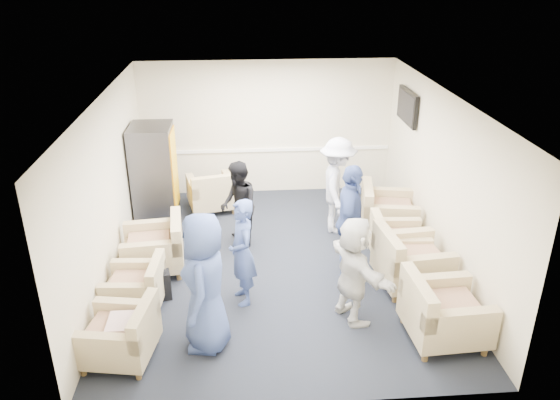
{
  "coord_description": "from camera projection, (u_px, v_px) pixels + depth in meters",
  "views": [
    {
      "loc": [
        -0.55,
        -7.51,
        4.49
      ],
      "look_at": [
        0.04,
        0.2,
        1.03
      ],
      "focal_mm": 35.0,
      "sensor_mm": 36.0,
      "label": 1
    }
  ],
  "objects": [
    {
      "name": "vending_machine",
      "position": [
        155.0,
        175.0,
        9.77
      ],
      "size": [
        0.74,
        0.86,
        1.82
      ],
      "color": "#4A4A51",
      "rests_on": "floor"
    },
    {
      "name": "armchair_right_midfar",
      "position": [
        395.0,
        244.0,
        8.62
      ],
      "size": [
        0.87,
        0.87,
        0.66
      ],
      "rotation": [
        0.0,
        0.0,
        1.51
      ],
      "color": "tan",
      "rests_on": "floor"
    },
    {
      "name": "armchair_right_midnear",
      "position": [
        408.0,
        263.0,
        8.0
      ],
      "size": [
        1.04,
        1.04,
        0.76
      ],
      "rotation": [
        0.0,
        0.0,
        1.67
      ],
      "color": "tan",
      "rests_on": "floor"
    },
    {
      "name": "person_back_left",
      "position": [
        238.0,
        206.0,
        8.96
      ],
      "size": [
        0.69,
        0.81,
        1.49
      ],
      "primitive_type": "imported",
      "rotation": [
        0.0,
        0.0,
        -1.39
      ],
      "color": "black",
      "rests_on": "floor"
    },
    {
      "name": "armchair_corner",
      "position": [
        212.0,
        194.0,
        10.42
      ],
      "size": [
        1.03,
        1.03,
        0.69
      ],
      "rotation": [
        0.0,
        0.0,
        3.37
      ],
      "color": "tan",
      "rests_on": "floor"
    },
    {
      "name": "left_wall",
      "position": [
        108.0,
        191.0,
        7.98
      ],
      "size": [
        0.02,
        6.0,
        2.7
      ],
      "primitive_type": "cube",
      "color": "beige",
      "rests_on": "floor"
    },
    {
      "name": "armchair_right_far",
      "position": [
        385.0,
        213.0,
        9.56
      ],
      "size": [
        1.08,
        1.08,
        0.75
      ],
      "rotation": [
        0.0,
        0.0,
        1.4
      ],
      "color": "tan",
      "rests_on": "floor"
    },
    {
      "name": "person_front_left",
      "position": [
        205.0,
        283.0,
        6.55
      ],
      "size": [
        0.67,
        0.94,
        1.81
      ],
      "primitive_type": "imported",
      "rotation": [
        0.0,
        0.0,
        -1.68
      ],
      "color": "#3C5090",
      "rests_on": "floor"
    },
    {
      "name": "person_mid_right",
      "position": [
        350.0,
        222.0,
        8.1
      ],
      "size": [
        0.69,
        1.12,
        1.77
      ],
      "primitive_type": "imported",
      "rotation": [
        0.0,
        0.0,
        1.31
      ],
      "color": "#3C5090",
      "rests_on": "floor"
    },
    {
      "name": "person_front_right",
      "position": [
        354.0,
        270.0,
        7.11
      ],
      "size": [
        0.88,
        1.46,
        1.5
      ],
      "primitive_type": "imported",
      "rotation": [
        0.0,
        0.0,
        1.91
      ],
      "color": "silver",
      "rests_on": "floor"
    },
    {
      "name": "person_mid_left",
      "position": [
        242.0,
        252.0,
        7.48
      ],
      "size": [
        0.5,
        0.64,
        1.55
      ],
      "primitive_type": "imported",
      "rotation": [
        0.0,
        0.0,
        -1.33
      ],
      "color": "#3C5090",
      "rests_on": "floor"
    },
    {
      "name": "armchair_left_mid",
      "position": [
        138.0,
        288.0,
        7.53
      ],
      "size": [
        0.82,
        0.82,
        0.61
      ],
      "rotation": [
        0.0,
        0.0,
        -1.64
      ],
      "color": "tan",
      "rests_on": "floor"
    },
    {
      "name": "ceiling",
      "position": [
        278.0,
        97.0,
        7.61
      ],
      "size": [
        6.0,
        6.0,
        0.0
      ],
      "primitive_type": "plane",
      "rotation": [
        3.14,
        0.0,
        0.0
      ],
      "color": "silver",
      "rests_on": "back_wall"
    },
    {
      "name": "person_back_right",
      "position": [
        337.0,
        186.0,
        9.44
      ],
      "size": [
        0.78,
        1.18,
        1.71
      ],
      "primitive_type": "imported",
      "rotation": [
        0.0,
        0.0,
        1.44
      ],
      "color": "white",
      "rests_on": "floor"
    },
    {
      "name": "floor",
      "position": [
        278.0,
        264.0,
        8.71
      ],
      "size": [
        6.0,
        6.0,
        0.0
      ],
      "primitive_type": "plane",
      "color": "black",
      "rests_on": "ground"
    },
    {
      "name": "armchair_left_far",
      "position": [
        157.0,
        249.0,
        8.43
      ],
      "size": [
        0.99,
        0.99,
        0.72
      ],
      "rotation": [
        0.0,
        0.0,
        -1.47
      ],
      "color": "tan",
      "rests_on": "floor"
    },
    {
      "name": "armchair_left_near",
      "position": [
        123.0,
        336.0,
        6.54
      ],
      "size": [
        0.94,
        0.94,
        0.65
      ],
      "rotation": [
        0.0,
        0.0,
        -1.74
      ],
      "color": "tan",
      "rests_on": "floor"
    },
    {
      "name": "right_wall",
      "position": [
        441.0,
        181.0,
        8.33
      ],
      "size": [
        0.02,
        6.0,
        2.7
      ],
      "primitive_type": "cube",
      "color": "beige",
      "rests_on": "floor"
    },
    {
      "name": "front_wall",
      "position": [
        300.0,
        301.0,
        5.43
      ],
      "size": [
        5.0,
        0.02,
        2.7
      ],
      "primitive_type": "cube",
      "color": "beige",
      "rests_on": "floor"
    },
    {
      "name": "back_wall",
      "position": [
        267.0,
        128.0,
        10.89
      ],
      "size": [
        5.0,
        0.02,
        2.7
      ],
      "primitive_type": "cube",
      "color": "beige",
      "rests_on": "floor"
    },
    {
      "name": "backpack",
      "position": [
        160.0,
        282.0,
        7.73
      ],
      "size": [
        0.33,
        0.27,
        0.5
      ],
      "rotation": [
        0.0,
        0.0,
        0.21
      ],
      "color": "black",
      "rests_on": "floor"
    },
    {
      "name": "pillow",
      "position": [
        121.0,
        324.0,
        6.48
      ],
      "size": [
        0.31,
        0.41,
        0.12
      ],
      "primitive_type": "cube",
      "rotation": [
        0.0,
        0.0,
        -1.57
      ],
      "color": "beige",
      "rests_on": "armchair_left_near"
    },
    {
      "name": "armchair_right_near",
      "position": [
        440.0,
        314.0,
        6.86
      ],
      "size": [
        0.99,
        0.99,
        0.75
      ],
      "rotation": [
        0.0,
        0.0,
        1.63
      ],
      "color": "tan",
      "rests_on": "floor"
    },
    {
      "name": "chair_rail",
      "position": [
        267.0,
        150.0,
        11.05
      ],
      "size": [
        4.98,
        0.04,
        0.06
      ],
      "primitive_type": "cube",
      "color": "white",
      "rests_on": "back_wall"
    },
    {
      "name": "tv",
      "position": [
        407.0,
        107.0,
        9.68
      ],
      "size": [
        0.1,
        1.0,
        0.58
      ],
      "color": "black",
      "rests_on": "right_wall"
    }
  ]
}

